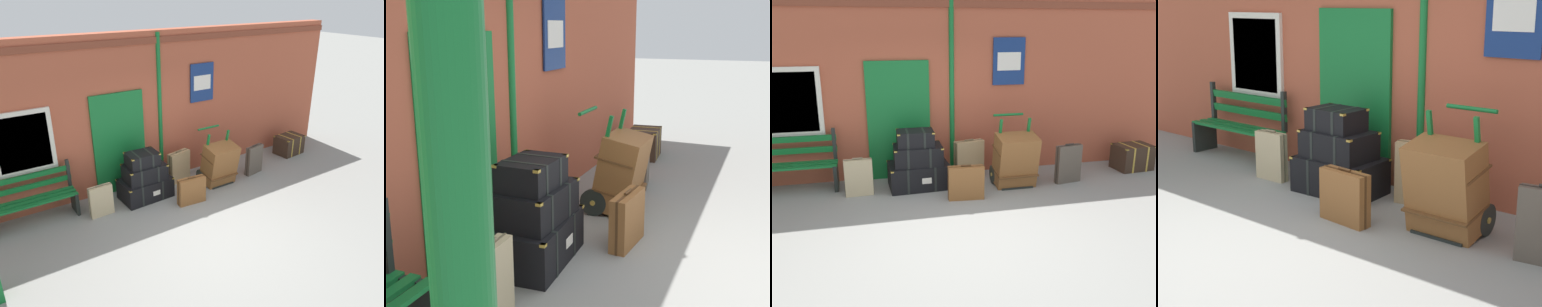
# 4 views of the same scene
# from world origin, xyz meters

# --- Properties ---
(ground_plane) EXTENTS (60.00, 60.00, 0.00)m
(ground_plane) POSITION_xyz_m (0.00, 0.00, 0.00)
(ground_plane) COLOR gray
(brick_facade) EXTENTS (10.40, 0.35, 3.20)m
(brick_facade) POSITION_xyz_m (-0.03, 2.60, 1.60)
(brick_facade) COLOR #AD5138
(brick_facade) RESTS_ON ground
(platform_bench) EXTENTS (1.60, 0.43, 1.01)m
(platform_bench) POSITION_xyz_m (-2.46, 2.16, 0.44)
(platform_bench) COLOR #146B2D
(platform_bench) RESTS_ON ground
(steamer_trunk_base) EXTENTS (1.04, 0.70, 0.43)m
(steamer_trunk_base) POSITION_xyz_m (-0.33, 1.86, 0.21)
(steamer_trunk_base) COLOR black
(steamer_trunk_base) RESTS_ON ground
(steamer_trunk_middle) EXTENTS (0.82, 0.57, 0.33)m
(steamer_trunk_middle) POSITION_xyz_m (-0.33, 1.84, 0.58)
(steamer_trunk_middle) COLOR black
(steamer_trunk_middle) RESTS_ON steamer_trunk_base
(steamer_trunk_top) EXTENTS (0.62, 0.47, 0.27)m
(steamer_trunk_top) POSITION_xyz_m (-0.37, 1.84, 0.87)
(steamer_trunk_top) COLOR black
(steamer_trunk_top) RESTS_ON steamer_trunk_middle
(porters_trolley) EXTENTS (0.71, 0.61, 1.20)m
(porters_trolley) POSITION_xyz_m (1.29, 1.68, 0.27)
(porters_trolley) COLOR black
(porters_trolley) RESTS_ON ground
(large_brown_trunk) EXTENTS (0.70, 0.59, 0.95)m
(large_brown_trunk) POSITION_xyz_m (1.29, 1.50, 0.47)
(large_brown_trunk) COLOR brown
(large_brown_trunk) RESTS_ON ground
(suitcase_tan) EXTENTS (0.49, 0.20, 0.71)m
(suitcase_tan) POSITION_xyz_m (2.27, 1.49, 0.34)
(suitcase_tan) COLOR #51473D
(suitcase_tan) RESTS_ON ground
(suitcase_brown) EXTENTS (0.58, 0.21, 0.58)m
(suitcase_brown) POSITION_xyz_m (0.34, 1.15, 0.27)
(suitcase_brown) COLOR brown
(suitcase_brown) RESTS_ON ground
(suitcase_charcoal) EXTENTS (0.56, 0.27, 0.74)m
(suitcase_charcoal) POSITION_xyz_m (0.62, 2.09, 0.35)
(suitcase_charcoal) COLOR tan
(suitcase_charcoal) RESTS_ON ground
(suitcase_oxblood) EXTENTS (0.45, 0.14, 0.65)m
(suitcase_oxblood) POSITION_xyz_m (-1.32, 1.70, 0.30)
(suitcase_oxblood) COLOR tan
(suitcase_oxblood) RESTS_ON ground
(corner_trunk) EXTENTS (0.73, 0.54, 0.49)m
(corner_trunk) POSITION_xyz_m (3.82, 1.87, 0.24)
(corner_trunk) COLOR #332319
(corner_trunk) RESTS_ON ground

